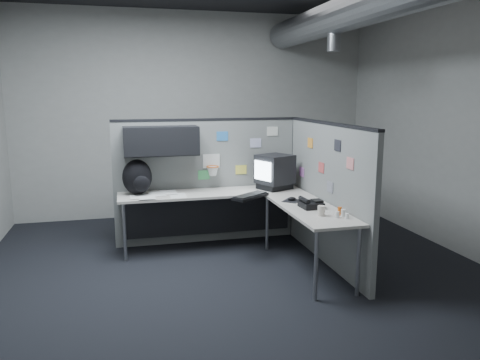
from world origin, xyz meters
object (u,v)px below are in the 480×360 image
object	(u,v)px
keyboard	(250,196)
phone	(311,204)
monitor	(275,171)
backpack	(138,178)
desk	(236,205)

from	to	relation	value
keyboard	phone	distance (m)	0.81
monitor	backpack	distance (m)	1.72
desk	monitor	bearing A→B (deg)	25.39
monitor	phone	size ratio (longest dim) A/B	2.07
monitor	backpack	bearing A→B (deg)	-161.28
keyboard	backpack	bearing A→B (deg)	167.19
backpack	monitor	bearing A→B (deg)	-0.95
monitor	keyboard	xyz separation A→B (m)	(-0.44, -0.43, -0.21)
monitor	keyboard	distance (m)	0.65
monitor	phone	bearing A→B (deg)	-65.82
keyboard	phone	bearing A→B (deg)	-43.02
desk	monitor	distance (m)	0.72
desk	monitor	size ratio (longest dim) A/B	4.51
phone	backpack	world-z (taller)	backpack
desk	backpack	distance (m)	1.24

